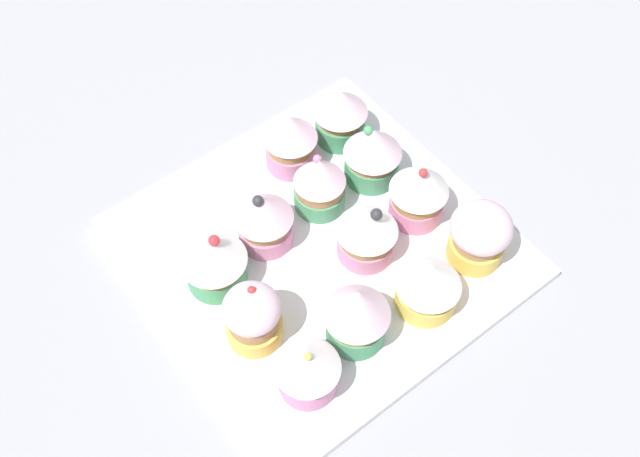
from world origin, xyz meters
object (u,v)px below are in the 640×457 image
object	(u,v)px
cupcake_2	(429,285)
cupcake_10	(373,153)
cupcake_7	(213,259)
cupcake_12	(340,114)
cupcake_0	(307,368)
cupcake_9	(320,183)
cupcake_3	(479,235)
cupcake_6	(419,191)
baking_tray	(320,248)
cupcake_8	(264,218)
cupcake_4	(253,316)
cupcake_5	(367,232)
cupcake_11	(291,140)
cupcake_1	(357,313)

from	to	relation	value
cupcake_2	cupcake_10	size ratio (longest dim) A/B	0.83
cupcake_7	cupcake_12	xyz separation A→B (cm)	(21.30, 7.29, -0.02)
cupcake_0	cupcake_9	world-z (taller)	cupcake_9
cupcake_3	cupcake_7	xyz separation A→B (cm)	(-22.10, 13.46, 0.04)
cupcake_2	cupcake_7	bearing A→B (deg)	135.20
cupcake_6	cupcake_9	world-z (taller)	cupcake_6
baking_tray	cupcake_8	xyz separation A→B (cm)	(-3.91, 4.01, 4.25)
cupcake_3	cupcake_10	size ratio (longest dim) A/B	0.94
cupcake_4	cupcake_5	world-z (taller)	cupcake_4
cupcake_8	cupcake_3	bearing A→B (deg)	-43.05
cupcake_5	cupcake_11	xyz separation A→B (cm)	(0.96, 13.93, 0.25)
baking_tray	cupcake_7	world-z (taller)	cupcake_7
cupcake_6	cupcake_1	bearing A→B (deg)	-153.12
cupcake_9	cupcake_10	distance (cm)	6.80
baking_tray	cupcake_1	bearing A→B (deg)	-109.41
cupcake_7	cupcake_8	world-z (taller)	same
baking_tray	cupcake_12	xyz separation A→B (cm)	(10.77, 10.30, 4.30)
cupcake_9	cupcake_10	size ratio (longest dim) A/B	0.98
cupcake_0	cupcake_2	bearing A→B (deg)	-0.99
cupcake_0	cupcake_3	bearing A→B (deg)	2.03
cupcake_1	cupcake_3	distance (cm)	15.11
cupcake_11	cupcake_3	bearing A→B (deg)	-70.49
cupcake_2	cupcake_8	xyz separation A→B (cm)	(-7.95, 15.46, 0.40)
cupcake_6	cupcake_7	distance (cm)	21.69
cupcake_2	cupcake_9	world-z (taller)	cupcake_9
cupcake_1	cupcake_4	bearing A→B (deg)	141.83
cupcake_1	cupcake_5	distance (cm)	9.44
cupcake_5	cupcake_9	bearing A→B (deg)	89.97
cupcake_10	cupcake_12	distance (cm)	6.52
baking_tray	cupcake_11	bearing A→B (deg)	68.51
cupcake_7	cupcake_0	bearing A→B (deg)	-88.03
cupcake_12	cupcake_1	bearing A→B (deg)	-125.13
cupcake_11	cupcake_5	bearing A→B (deg)	-93.96
cupcake_1	cupcake_6	bearing A→B (deg)	26.88
cupcake_12	cupcake_7	bearing A→B (deg)	-161.12
cupcake_6	cupcake_10	size ratio (longest dim) A/B	1.06
cupcake_7	cupcake_10	bearing A→B (deg)	2.27
baking_tray	cupcake_0	world-z (taller)	cupcake_0
baking_tray	cupcake_5	bearing A→B (deg)	-47.11
cupcake_6	cupcake_7	size ratio (longest dim) A/B	1.08
cupcake_0	cupcake_5	bearing A→B (deg)	30.52
cupcake_1	cupcake_11	distance (cm)	21.93
cupcake_8	cupcake_11	distance (cm)	10.35
cupcake_10	cupcake_6	bearing A→B (deg)	-87.19
cupcake_3	cupcake_5	xyz separation A→B (cm)	(-8.39, 7.03, -0.15)
cupcake_9	cupcake_0	bearing A→B (deg)	-130.65
cupcake_0	cupcake_5	size ratio (longest dim) A/B	0.94
cupcake_0	cupcake_6	bearing A→B (deg)	21.95
cupcake_7	cupcake_10	distance (cm)	20.51
cupcake_3	cupcake_10	xyz separation A→B (cm)	(-1.60, 14.28, 0.07)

